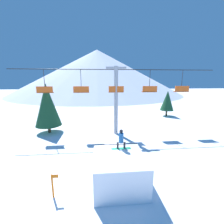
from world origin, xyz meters
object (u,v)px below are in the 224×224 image
Objects in this scene: snow_ramp at (119,170)px; trail_marker at (53,185)px; snowboarder at (121,139)px; pine_tree_near at (47,105)px.

snow_ramp reaches higher than trail_marker.
pine_tree_near is at bearing 128.92° from snowboarder.
pine_tree_near is 4.27× the size of trail_marker.
pine_tree_near is 12.38m from trail_marker.
snowboarder is (0.27, 0.97, 1.70)m from snow_ramp.
pine_tree_near is (-7.60, 10.71, 2.61)m from snow_ramp.
snowboarder is 4.90m from trail_marker.
snow_ramp is 0.55× the size of pine_tree_near.
snow_ramp is 2.50× the size of snowboarder.
snow_ramp is 1.97m from snowboarder.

